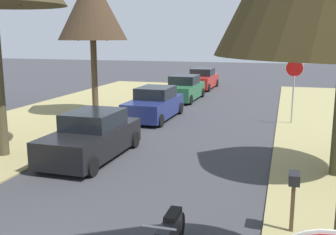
# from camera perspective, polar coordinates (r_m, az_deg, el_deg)

# --- Properties ---
(stop_sign_far) EXTENTS (0.81, 0.47, 2.95)m
(stop_sign_far) POSITION_cam_1_polar(r_m,az_deg,el_deg) (19.47, 17.39, 5.42)
(stop_sign_far) COLOR #9EA0A5
(stop_sign_far) RESTS_ON grass_verge_right
(street_tree_left_mid_b) EXTENTS (3.49, 3.49, 7.15)m
(street_tree_left_mid_b) POSITION_cam_1_polar(r_m,az_deg,el_deg) (21.22, -10.71, 15.14)
(street_tree_left_mid_b) COLOR #493929
(street_tree_left_mid_b) RESTS_ON grass_verge_left
(parked_sedan_black) EXTENTS (2.02, 4.44, 1.57)m
(parked_sedan_black) POSITION_cam_1_polar(r_m,az_deg,el_deg) (13.81, -10.69, -2.71)
(parked_sedan_black) COLOR black
(parked_sedan_black) RESTS_ON ground
(parked_sedan_navy) EXTENTS (2.02, 4.44, 1.57)m
(parked_sedan_navy) POSITION_cam_1_polar(r_m,az_deg,el_deg) (20.01, -1.93, 1.87)
(parked_sedan_navy) COLOR navy
(parked_sedan_navy) RESTS_ON ground
(parked_sedan_green) EXTENTS (2.02, 4.44, 1.57)m
(parked_sedan_green) POSITION_cam_1_polar(r_m,az_deg,el_deg) (25.97, 2.23, 4.08)
(parked_sedan_green) COLOR #28663D
(parked_sedan_green) RESTS_ON ground
(parked_sedan_red) EXTENTS (2.02, 4.44, 1.57)m
(parked_sedan_red) POSITION_cam_1_polar(r_m,az_deg,el_deg) (31.79, 4.83, 5.40)
(parked_sedan_red) COLOR red
(parked_sedan_red) RESTS_ON ground
(parked_motorcycle) EXTENTS (0.60, 2.05, 0.97)m
(parked_motorcycle) POSITION_cam_1_polar(r_m,az_deg,el_deg) (7.66, 0.21, -16.33)
(parked_motorcycle) COLOR black
(parked_motorcycle) RESTS_ON ground
(curbside_mailbox) EXTENTS (0.22, 0.44, 1.27)m
(curbside_mailbox) POSITION_cam_1_polar(r_m,az_deg,el_deg) (8.74, 17.36, -9.14)
(curbside_mailbox) COLOR brown
(curbside_mailbox) RESTS_ON grass_verge_right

